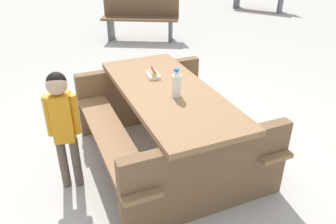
% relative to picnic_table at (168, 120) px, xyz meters
% --- Properties ---
extents(ground_plane, '(30.00, 30.00, 0.00)m').
position_rel_picnic_table_xyz_m(ground_plane, '(0.00, 0.00, -0.44)').
color(ground_plane, '#B7B2A8').
rests_on(ground_plane, ground).
extents(picnic_table, '(2.07, 1.77, 0.75)m').
position_rel_picnic_table_xyz_m(picnic_table, '(0.00, 0.00, 0.00)').
color(picnic_table, olive).
rests_on(picnic_table, ground).
extents(soda_bottle, '(0.08, 0.08, 0.25)m').
position_rel_picnic_table_xyz_m(soda_bottle, '(-0.14, 0.02, 0.42)').
color(soda_bottle, silver).
rests_on(soda_bottle, picnic_table).
extents(hotdog_tray, '(0.21, 0.17, 0.08)m').
position_rel_picnic_table_xyz_m(hotdog_tray, '(0.33, -0.06, 0.34)').
color(hotdog_tray, white).
rests_on(hotdog_tray, picnic_table).
extents(child_in_coat, '(0.21, 0.24, 1.07)m').
position_rel_picnic_table_xyz_m(child_in_coat, '(0.19, 0.91, 0.24)').
color(child_in_coat, brown).
rests_on(child_in_coat, ground).
extents(park_bench_near, '(1.28, 1.40, 0.85)m').
position_rel_picnic_table_xyz_m(park_bench_near, '(3.59, -1.95, 0.00)').
color(park_bench_near, brown).
rests_on(park_bench_near, ground).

